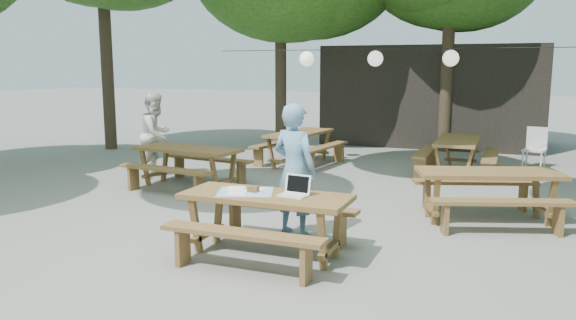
{
  "coord_description": "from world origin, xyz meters",
  "views": [
    {
      "loc": [
        2.7,
        -6.3,
        2.25
      ],
      "look_at": [
        0.04,
        0.29,
        1.05
      ],
      "focal_mm": 35.0,
      "sensor_mm": 36.0,
      "label": 1
    }
  ],
  "objects_px": {
    "picnic_table_nw": "(188,167)",
    "woman": "(295,170)",
    "second_person": "(156,134)",
    "plastic_chair": "(534,157)",
    "main_picnic_table": "(266,224)"
  },
  "relations": [
    {
      "from": "main_picnic_table",
      "to": "plastic_chair",
      "type": "height_order",
      "value": "plastic_chair"
    },
    {
      "from": "second_person",
      "to": "plastic_chair",
      "type": "height_order",
      "value": "second_person"
    },
    {
      "from": "woman",
      "to": "plastic_chair",
      "type": "relative_size",
      "value": 1.97
    },
    {
      "from": "picnic_table_nw",
      "to": "woman",
      "type": "bearing_deg",
      "value": -28.13
    },
    {
      "from": "woman",
      "to": "picnic_table_nw",
      "type": "bearing_deg",
      "value": -19.92
    },
    {
      "from": "picnic_table_nw",
      "to": "second_person",
      "type": "height_order",
      "value": "second_person"
    },
    {
      "from": "second_person",
      "to": "plastic_chair",
      "type": "relative_size",
      "value": 1.9
    },
    {
      "from": "main_picnic_table",
      "to": "second_person",
      "type": "height_order",
      "value": "second_person"
    },
    {
      "from": "picnic_table_nw",
      "to": "main_picnic_table",
      "type": "bearing_deg",
      "value": -38.53
    },
    {
      "from": "picnic_table_nw",
      "to": "woman",
      "type": "relative_size",
      "value": 1.17
    },
    {
      "from": "picnic_table_nw",
      "to": "woman",
      "type": "distance_m",
      "value": 3.59
    },
    {
      "from": "picnic_table_nw",
      "to": "plastic_chair",
      "type": "distance_m",
      "value": 7.59
    },
    {
      "from": "main_picnic_table",
      "to": "picnic_table_nw",
      "type": "distance_m",
      "value": 4.13
    },
    {
      "from": "second_person",
      "to": "plastic_chair",
      "type": "distance_m",
      "value": 8.23
    },
    {
      "from": "second_person",
      "to": "main_picnic_table",
      "type": "bearing_deg",
      "value": -133.04
    }
  ]
}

